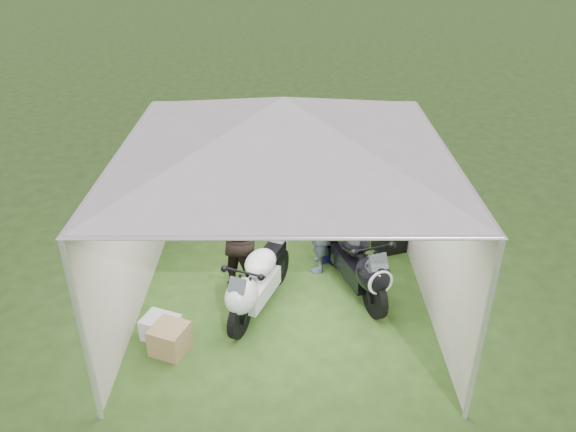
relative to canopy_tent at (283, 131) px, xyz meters
name	(u,v)px	position (x,y,z in m)	size (l,w,h in m)	color
ground	(284,304)	(0.00, -0.03, -2.58)	(80.00, 80.00, 0.00)	#294618
canopy_tent	(283,131)	(0.00, 0.00, 0.00)	(5.66, 5.66, 3.00)	silver
motorcycle_white	(257,281)	(-0.37, -0.17, -2.07)	(0.90, 1.73, 0.90)	black
motorcycle_black	(357,259)	(1.04, 0.29, -2.03)	(0.92, 1.93, 0.98)	black
paddock_stand	(331,251)	(0.74, 1.15, -2.43)	(0.37, 0.23, 0.28)	#2A26C2
person_dark_jacket	(240,235)	(-0.62, 0.41, -1.71)	(0.84, 0.66, 1.74)	black
person_blue_jacket	(321,217)	(0.55, 0.92, -1.69)	(0.64, 0.42, 1.77)	slate
equipment_box	(389,238)	(1.70, 1.42, -2.35)	(0.46, 0.37, 0.46)	black
crate_0	(161,328)	(-1.59, -0.71, -2.42)	(0.45, 0.35, 0.30)	#B8BCC0
crate_1	(170,339)	(-1.42, -0.96, -2.39)	(0.41, 0.41, 0.37)	#94774B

